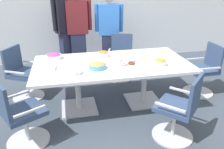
{
  "coord_description": "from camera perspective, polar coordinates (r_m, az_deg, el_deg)",
  "views": [
    {
      "loc": [
        -0.68,
        -3.19,
        1.98
      ],
      "look_at": [
        0.0,
        0.0,
        0.55
      ],
      "focal_mm": 35.87,
      "sensor_mm": 36.0,
      "label": 1
    }
  ],
  "objects": [
    {
      "name": "snack_bowl_candy_mix",
      "position": [
        3.75,
        -14.62,
        4.57
      ],
      "size": [
        0.25,
        0.25,
        0.1
      ],
      "color": "white",
      "rests_on": "conference_table"
    },
    {
      "name": "person_standing_2",
      "position": [
        4.99,
        -0.76,
        11.0
      ],
      "size": [
        0.61,
        0.3,
        1.71
      ],
      "rotation": [
        0.0,
        0.0,
        -3.33
      ],
      "color": "#232842",
      "rests_on": "ground"
    },
    {
      "name": "office_chair_2",
      "position": [
        4.15,
        -21.75,
        -0.38
      ],
      "size": [
        0.73,
        0.73,
        0.91
      ],
      "rotation": [
        0.0,
        0.0,
        -2.06
      ],
      "color": "silver",
      "rests_on": "ground"
    },
    {
      "name": "ground_plane",
      "position": [
        3.82,
        0.0,
        -7.66
      ],
      "size": [
        10.0,
        10.0,
        0.01
      ],
      "primitive_type": "cube",
      "color": "#3D4754"
    },
    {
      "name": "person_standing_0",
      "position": [
        4.98,
        -11.49,
        11.48
      ],
      "size": [
        0.58,
        0.4,
        1.84
      ],
      "rotation": [
        0.0,
        0.0,
        -2.66
      ],
      "color": "#232842",
      "rests_on": "ground"
    },
    {
      "name": "office_chair_1",
      "position": [
        4.67,
        2.22,
        3.95
      ],
      "size": [
        0.7,
        0.7,
        0.91
      ],
      "rotation": [
        0.0,
        0.0,
        -3.52
      ],
      "color": "silver",
      "rests_on": "ground"
    },
    {
      "name": "donut_platter",
      "position": [
        3.48,
        3.37,
        3.27
      ],
      "size": [
        0.35,
        0.34,
        0.04
      ],
      "color": "white",
      "rests_on": "conference_table"
    },
    {
      "name": "office_chair_4",
      "position": [
        3.0,
        16.81,
        -9.05
      ],
      "size": [
        0.76,
        0.76,
        0.91
      ],
      "rotation": [
        0.0,
        0.0,
        0.77
      ],
      "color": "silver",
      "rests_on": "ground"
    },
    {
      "name": "napkin_pile",
      "position": [
        3.35,
        -16.08,
        1.65
      ],
      "size": [
        0.2,
        0.2,
        0.06
      ],
      "primitive_type": "cube",
      "color": "white",
      "rests_on": "conference_table"
    },
    {
      "name": "plate_stack",
      "position": [
        3.13,
        -9.8,
        0.65
      ],
      "size": [
        0.23,
        0.23,
        0.05
      ],
      "color": "white",
      "rests_on": "conference_table"
    },
    {
      "name": "snack_bowl_chips_orange",
      "position": [
        3.46,
        12.23,
        3.14
      ],
      "size": [
        0.19,
        0.19,
        0.1
      ],
      "color": "white",
      "rests_on": "conference_table"
    },
    {
      "name": "snack_bowl_pretzels",
      "position": [
        3.76,
        -2.19,
        5.33
      ],
      "size": [
        0.18,
        0.18,
        0.1
      ],
      "color": "white",
      "rests_on": "conference_table"
    },
    {
      "name": "office_chair_0",
      "position": [
        4.34,
        22.29,
        0.54
      ],
      "size": [
        0.54,
        0.54,
        0.91
      ],
      "rotation": [
        0.0,
        0.0,
        -4.71
      ],
      "color": "silver",
      "rests_on": "ground"
    },
    {
      "name": "person_standing_1",
      "position": [
        4.93,
        -8.73,
        11.31
      ],
      "size": [
        0.61,
        0.24,
        1.81
      ],
      "rotation": [
        0.0,
        0.0,
        -3.19
      ],
      "color": "#232842",
      "rests_on": "ground"
    },
    {
      "name": "office_chair_3",
      "position": [
        3.01,
        -22.45,
        -9.91
      ],
      "size": [
        0.73,
        0.73,
        0.91
      ],
      "rotation": [
        0.0,
        0.0,
        -1.07
      ],
      "color": "silver",
      "rests_on": "ground"
    },
    {
      "name": "back_wall",
      "position": [
        5.66,
        -5.36,
        17.67
      ],
      "size": [
        8.0,
        0.1,
        2.8
      ],
      "primitive_type": "cube",
      "color": "silver",
      "rests_on": "ground"
    },
    {
      "name": "conference_table",
      "position": [
        3.53,
        0.0,
        1.12
      ],
      "size": [
        2.4,
        1.2,
        0.75
      ],
      "color": "silver",
      "rests_on": "ground"
    },
    {
      "name": "snack_bowl_cookies",
      "position": [
        3.26,
        -3.74,
        2.32
      ],
      "size": [
        0.26,
        0.26,
        0.09
      ],
      "color": "#4C9EC6",
      "rests_on": "conference_table"
    }
  ]
}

